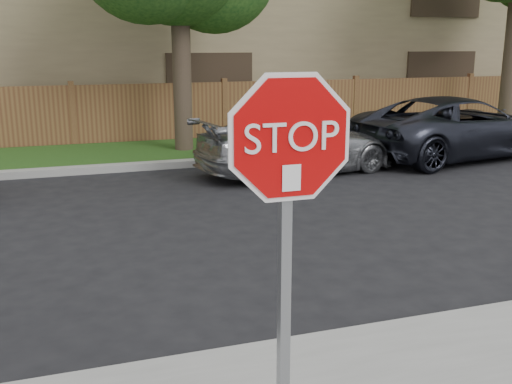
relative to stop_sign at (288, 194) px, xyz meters
name	(u,v)px	position (x,y,z in m)	size (l,w,h in m)	color
ground	(128,374)	(-0.82, 1.48, -1.83)	(90.00, 90.00, 0.00)	black
far_curb	(81,170)	(-0.82, 9.63, -1.75)	(70.00, 0.30, 0.15)	gray
grass_strip	(78,157)	(-0.82, 11.28, -1.77)	(70.00, 3.00, 0.12)	#1E4714
fence	(73,117)	(-0.82, 12.88, -1.03)	(70.00, 0.12, 1.60)	brown
apartment_building	(61,15)	(-0.82, 18.48, 1.70)	(35.20, 9.20, 7.20)	#897755
stop_sign	(288,194)	(0.00, 0.00, 0.00)	(1.01, 0.13, 2.55)	gray
sedan_right	(297,144)	(3.45, 8.28, -1.21)	(1.74, 4.27, 1.24)	#999B9F
sedan_far_right	(457,127)	(7.68, 8.70, -1.11)	(2.38, 5.17, 1.44)	#282B36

